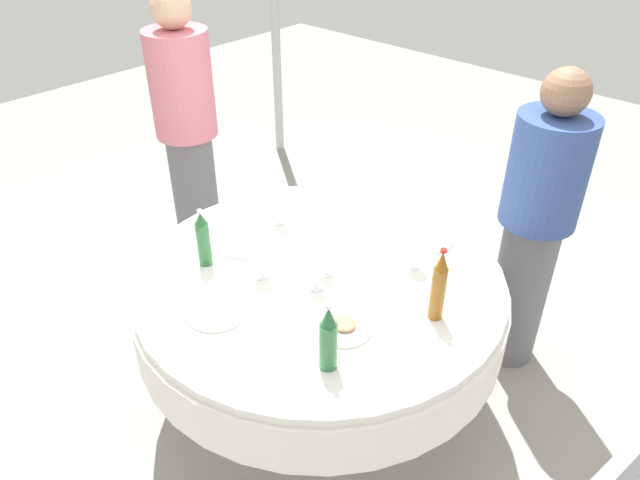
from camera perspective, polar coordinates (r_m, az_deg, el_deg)
The scene contains 18 objects.
ground_plane at distance 2.99m, azimuth -0.00°, elevation -14.56°, with size 10.00×10.00×0.00m, color gray.
dining_table at distance 2.58m, azimuth -0.00°, elevation -5.72°, with size 1.55×1.55×0.74m.
bottle_green_mid at distance 2.00m, azimuth 0.80°, elevation -9.35°, with size 0.06×0.06×0.27m.
bottle_amber_rear at distance 2.23m, azimuth 11.21°, elevation -4.33°, with size 0.06×0.06×0.31m.
bottle_green_east at distance 2.52m, azimuth -11.03°, elevation 0.08°, with size 0.06×0.06×0.26m.
wine_glass_west at distance 2.41m, azimuth -5.62°, elevation -1.28°, with size 0.07×0.07×0.16m.
wine_glass_outer at distance 2.76m, azimuth -3.98°, elevation 3.45°, with size 0.07×0.07×0.14m.
wine_glass_right at distance 2.49m, azimuth 9.05°, elevation -0.50°, with size 0.07×0.07×0.15m.
wine_glass_left at distance 2.43m, azimuth 0.68°, elevation -1.41°, with size 0.07×0.07×0.13m.
wine_glass_near at distance 2.35m, azimuth -0.34°, elevation -2.75°, with size 0.06×0.06×0.14m.
plate_near at distance 2.67m, azimuth -7.31°, elevation -0.40°, with size 0.21×0.21×0.02m.
plate_far at distance 2.73m, azimuth 10.14°, elevation 0.18°, with size 0.24×0.24×0.02m.
plate_inner at distance 2.22m, azimuth 2.22°, elevation -8.22°, with size 0.21×0.21×0.04m.
plate_front at distance 2.32m, azimuth -9.79°, elevation -6.69°, with size 0.23×0.23×0.02m.
spoon_rear at distance 2.41m, azimuth 6.18°, elevation -4.82°, with size 0.18×0.02×0.01m, color silver.
person_mid at distance 2.89m, azimuth 19.73°, elevation 1.39°, with size 0.34×0.34×1.50m.
person_rear at distance 3.49m, azimuth -12.46°, elevation 9.77°, with size 0.34×0.34×1.64m.
tent_pole_secondary at distance 4.92m, azimuth -4.35°, elevation 21.37°, with size 0.07×0.07×2.38m, color #B2B5B7.
Camera 1 is at (-1.35, 1.46, 2.23)m, focal length 33.70 mm.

